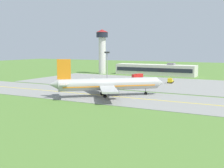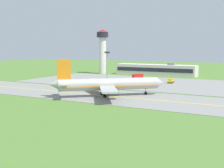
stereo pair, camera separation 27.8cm
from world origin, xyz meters
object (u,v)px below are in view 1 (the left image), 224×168
at_px(service_truck_baggage, 137,76).
at_px(service_truck_fuel, 170,81).
at_px(airplane_lead, 108,84).
at_px(apron_light_mast, 107,64).
at_px(service_truck_pushback, 90,81).
at_px(control_tower, 102,47).

distance_m(service_truck_baggage, service_truck_fuel, 23.89).
relative_size(airplane_lead, service_truck_fuel, 4.90).
bearing_deg(service_truck_baggage, apron_light_mast, -90.82).
distance_m(service_truck_fuel, apron_light_mast, 31.56).
distance_m(service_truck_pushback, control_tower, 54.81).
distance_m(airplane_lead, control_tower, 88.02).
xyz_separation_m(airplane_lead, control_tower, (-45.02, 74.60, 12.47)).
xyz_separation_m(service_truck_fuel, control_tower, (-52.73, 28.45, 15.42)).
height_order(airplane_lead, apron_light_mast, apron_light_mast).
bearing_deg(service_truck_pushback, service_truck_baggage, 71.59).
relative_size(service_truck_fuel, control_tower, 0.24).
relative_size(control_tower, apron_light_mast, 1.88).
bearing_deg(control_tower, service_truck_pushback, -66.08).
distance_m(control_tower, apron_light_mast, 59.24).
bearing_deg(apron_light_mast, control_tower, 121.90).
height_order(service_truck_baggage, service_truck_fuel, service_truck_baggage).
height_order(service_truck_baggage, service_truck_pushback, service_truck_baggage).
relative_size(airplane_lead, apron_light_mast, 2.21).
relative_size(service_truck_pushback, apron_light_mast, 0.42).
xyz_separation_m(airplane_lead, service_truck_baggage, (-13.49, 57.18, -2.60)).
xyz_separation_m(service_truck_pushback, control_tower, (-21.33, 48.08, 15.42)).
bearing_deg(airplane_lead, apron_light_mast, 119.46).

